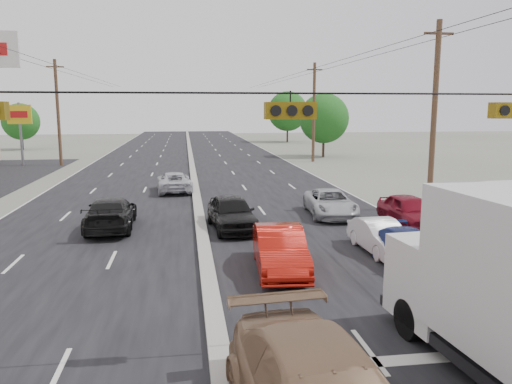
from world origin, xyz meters
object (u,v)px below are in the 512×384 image
Objects in this scene: tree_right_far at (288,111)px; oncoming_far at (174,182)px; red_sedan at (280,250)px; queue_car_b at (381,237)px; queue_car_e at (409,212)px; oncoming_near at (111,214)px; pole_sign_far at (20,120)px; tree_right_mid at (324,118)px; tree_left_far at (21,122)px; utility_pole_right_c at (314,112)px; queue_car_a at (232,213)px; utility_pole_left_c at (58,112)px; utility_pole_right_b at (434,115)px; queue_car_c at (330,203)px; queue_car_d at (411,251)px.

tree_right_far is 50.32m from oncoming_far.
red_sedan reaches higher than queue_car_b.
oncoming_near is (-13.67, 1.61, -0.01)m from queue_car_e.
queue_car_b is 17.44m from oncoming_far.
tree_right_mid is (31.00, 5.00, -0.07)m from pole_sign_far.
tree_left_far reaches higher than oncoming_near.
utility_pole_right_c reaches higher than queue_car_b.
pole_sign_far is 1.30× the size of queue_car_a.
tree_left_far is 39.93m from tree_right_mid.
queue_car_b is at bearing -102.49° from tree_right_mid.
utility_pole_left_c is at bearing -169.70° from tree_right_mid.
utility_pole_right_b is 16.64m from oncoming_far.
oncoming_near is (-19.07, -32.14, -3.60)m from tree_right_mid.
queue_car_d is at bearing -83.43° from queue_car_c.
queue_car_e is at bearing -96.22° from tree_right_far.
queue_car_d is 1.00× the size of queue_car_e.
queue_car_d is 0.94× the size of oncoming_far.
pole_sign_far is 1.36× the size of queue_car_e.
utility_pole_right_c is 29.22m from queue_car_e.
queue_car_a reaches higher than queue_car_e.
red_sedan is 17.52m from oncoming_far.
queue_car_d is (23.00, -34.48, -3.77)m from pole_sign_far.
queue_car_d is (5.60, -6.50, -0.14)m from queue_car_a.
tree_right_mid is at bearing 76.47° from red_sedan.
red_sedan is (24.46, -54.10, -2.97)m from tree_left_far.
utility_pole_right_b is 2.17× the size of queue_car_a.
oncoming_near is at bearing -72.75° from utility_pole_left_c.
oncoming_near is at bearing -66.27° from pole_sign_far.
queue_car_c is at bearing -99.47° from tree_right_far.
queue_car_b is at bearing -55.04° from pole_sign_far.
pole_sign_far is (-28.50, -0.00, -0.70)m from utility_pole_right_c.
tree_left_far is (-6.00, 20.00, -0.69)m from pole_sign_far.
tree_right_far reaches higher than pole_sign_far.
oncoming_near is at bearing 137.41° from red_sedan.
queue_car_c is 10.86m from oncoming_near.
utility_pole_right_b reaches higher than queue_car_c.
queue_car_d is (29.00, -54.48, -3.08)m from tree_left_far.
queue_car_e is (22.10, -28.75, -4.35)m from utility_pole_left_c.
tree_left_far is (-9.50, 20.00, -1.39)m from utility_pole_left_c.
queue_car_d is at bearing -56.30° from pole_sign_far.
queue_car_c is (-5.80, -25.76, -4.44)m from utility_pole_right_c.
queue_car_a reaches higher than queue_car_c.
queue_car_e is (2.90, 3.71, 0.13)m from queue_car_b.
tree_right_mid is 41.22m from red_sedan.
utility_pole_left_c reaches higher than queue_car_e.
oncoming_near is (-20.07, -57.14, -4.22)m from tree_right_far.
queue_car_d is at bearing 144.99° from oncoming_near.
queue_car_e is (-2.90, -3.75, -4.35)m from utility_pole_right_b.
utility_pole_right_c is at bearing 81.92° from queue_car_c.
pole_sign_far is 1.17× the size of oncoming_near.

